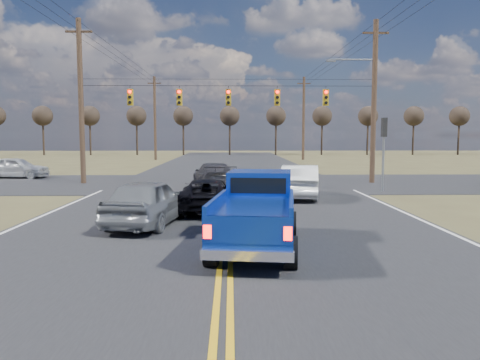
{
  "coord_description": "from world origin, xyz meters",
  "views": [
    {
      "loc": [
        0.13,
        -11.02,
        2.98
      ],
      "look_at": [
        0.44,
        4.44,
        1.5
      ],
      "focal_mm": 35.0,
      "sensor_mm": 36.0,
      "label": 1
    }
  ],
  "objects_px": {
    "pickup_truck": "(257,213)",
    "silver_suv": "(148,202)",
    "dgrey_car_queue": "(214,176)",
    "cross_car_west": "(16,168)",
    "black_suv": "(207,195)",
    "white_car_queue": "(300,181)"
  },
  "relations": [
    {
      "from": "dgrey_car_queue",
      "to": "cross_car_west",
      "type": "bearing_deg",
      "value": -34.34
    },
    {
      "from": "cross_car_west",
      "to": "dgrey_car_queue",
      "type": "bearing_deg",
      "value": -111.2
    },
    {
      "from": "pickup_truck",
      "to": "white_car_queue",
      "type": "xyz_separation_m",
      "value": [
        2.62,
        10.0,
        -0.16
      ]
    },
    {
      "from": "pickup_truck",
      "to": "cross_car_west",
      "type": "bearing_deg",
      "value": 134.61
    },
    {
      "from": "dgrey_car_queue",
      "to": "cross_car_west",
      "type": "relative_size",
      "value": 1.14
    },
    {
      "from": "dgrey_car_queue",
      "to": "cross_car_west",
      "type": "xyz_separation_m",
      "value": [
        -14.01,
        6.52,
        0.02
      ]
    },
    {
      "from": "white_car_queue",
      "to": "cross_car_west",
      "type": "height_order",
      "value": "white_car_queue"
    },
    {
      "from": "pickup_truck",
      "to": "cross_car_west",
      "type": "relative_size",
      "value": 1.24
    },
    {
      "from": "silver_suv",
      "to": "white_car_queue",
      "type": "distance_m",
      "value": 9.07
    },
    {
      "from": "pickup_truck",
      "to": "silver_suv",
      "type": "relative_size",
      "value": 1.17
    },
    {
      "from": "white_car_queue",
      "to": "dgrey_car_queue",
      "type": "xyz_separation_m",
      "value": [
        -4.25,
        4.06,
        -0.06
      ]
    },
    {
      "from": "black_suv",
      "to": "white_car_queue",
      "type": "distance_m",
      "value": 5.83
    },
    {
      "from": "dgrey_car_queue",
      "to": "pickup_truck",
      "type": "bearing_deg",
      "value": 87.21
    },
    {
      "from": "white_car_queue",
      "to": "black_suv",
      "type": "bearing_deg",
      "value": 52.7
    },
    {
      "from": "black_suv",
      "to": "silver_suv",
      "type": "bearing_deg",
      "value": 56.7
    },
    {
      "from": "black_suv",
      "to": "cross_car_west",
      "type": "xyz_separation_m",
      "value": [
        -14.01,
        14.57,
        0.1
      ]
    },
    {
      "from": "black_suv",
      "to": "pickup_truck",
      "type": "bearing_deg",
      "value": 105.38
    },
    {
      "from": "dgrey_car_queue",
      "to": "cross_car_west",
      "type": "distance_m",
      "value": 15.45
    },
    {
      "from": "silver_suv",
      "to": "black_suv",
      "type": "bearing_deg",
      "value": -114.04
    },
    {
      "from": "cross_car_west",
      "to": "pickup_truck",
      "type": "bearing_deg",
      "value": -139.02
    },
    {
      "from": "pickup_truck",
      "to": "black_suv",
      "type": "height_order",
      "value": "pickup_truck"
    },
    {
      "from": "pickup_truck",
      "to": "white_car_queue",
      "type": "height_order",
      "value": "pickup_truck"
    }
  ]
}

